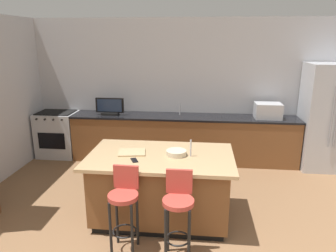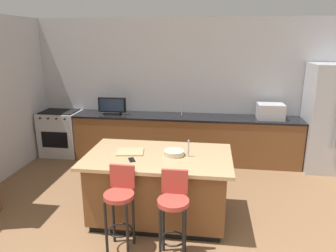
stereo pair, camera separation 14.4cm
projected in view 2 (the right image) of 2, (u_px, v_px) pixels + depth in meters
name	position (u px, v px, depth m)	size (l,w,h in m)	color
wall_back	(188.00, 89.00, 6.33)	(6.61, 0.12, 2.76)	#BCBCC1
counter_back	(185.00, 139.00, 6.22)	(4.38, 0.62, 0.91)	brown
kitchen_island	(159.00, 186.00, 4.19)	(1.88, 1.14, 0.91)	black
refrigerator	(329.00, 118.00, 5.68)	(0.81, 0.77, 1.95)	#B7BABF
range_oven	(61.00, 133.00, 6.56)	(0.78, 0.63, 0.93)	#B7BABF
microwave	(270.00, 111.00, 5.85)	(0.48, 0.36, 0.29)	#B7BABF
tv_monitor	(112.00, 107.00, 6.19)	(0.55, 0.16, 0.34)	black
sink_faucet_back	(182.00, 109.00, 6.17)	(0.02, 0.02, 0.24)	#B2B2B7
sink_faucet_island	(188.00, 148.00, 3.99)	(0.02, 0.02, 0.22)	#B2B2B7
bar_stool_left	(120.00, 201.00, 3.54)	(0.34, 0.34, 0.99)	#B23D33
bar_stool_right	(173.00, 208.00, 3.38)	(0.34, 0.34, 1.01)	#B23D33
fruit_bowl	(174.00, 153.00, 4.05)	(0.26, 0.26, 0.07)	beige
cell_phone	(132.00, 160.00, 3.90)	(0.07, 0.15, 0.01)	black
tv_remote	(179.00, 152.00, 4.13)	(0.04, 0.17, 0.02)	black
cutting_board	(130.00, 152.00, 4.15)	(0.35, 0.28, 0.02)	tan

